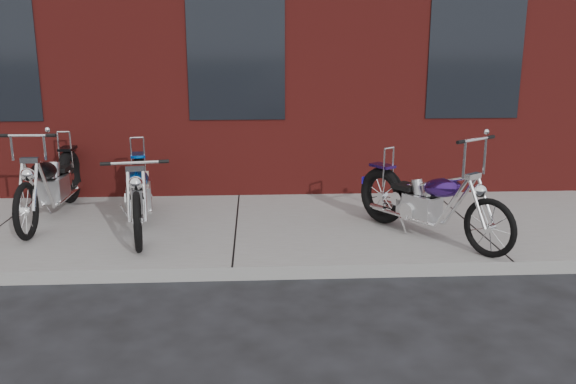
{
  "coord_description": "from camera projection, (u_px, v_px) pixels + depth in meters",
  "views": [
    {
      "loc": [
        0.26,
        -5.98,
        2.48
      ],
      "look_at": [
        0.63,
        0.8,
        0.75
      ],
      "focal_mm": 38.0,
      "sensor_mm": 36.0,
      "label": 1
    }
  ],
  "objects": [
    {
      "name": "sidewalk",
      "position": [
        236.0,
        230.0,
        7.81
      ],
      "size": [
        22.0,
        3.0,
        0.15
      ],
      "primitive_type": "cube",
      "color": "gray",
      "rests_on": "ground"
    },
    {
      "name": "chopper_blue",
      "position": [
        139.0,
        195.0,
        7.56
      ],
      "size": [
        0.65,
        2.38,
        1.04
      ],
      "rotation": [
        0.0,
        0.0,
        -1.41
      ],
      "color": "black",
      "rests_on": "sidewalk"
    },
    {
      "name": "chopper_purple",
      "position": [
        428.0,
        204.0,
        7.21
      ],
      "size": [
        1.38,
        1.94,
        1.28
      ],
      "rotation": [
        0.0,
        0.0,
        -0.97
      ],
      "color": "black",
      "rests_on": "sidewalk"
    },
    {
      "name": "chopper_third",
      "position": [
        51.0,
        186.0,
        8.0
      ],
      "size": [
        0.59,
        2.41,
        1.22
      ],
      "rotation": [
        0.0,
        0.0,
        -1.58
      ],
      "color": "black",
      "rests_on": "sidewalk"
    },
    {
      "name": "ground",
      "position": [
        233.0,
        281.0,
        6.38
      ],
      "size": [
        120.0,
        120.0,
        0.0
      ],
      "primitive_type": "plane",
      "color": "#28292F",
      "rests_on": "ground"
    }
  ]
}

